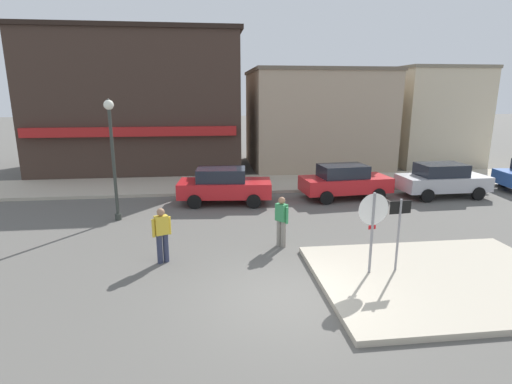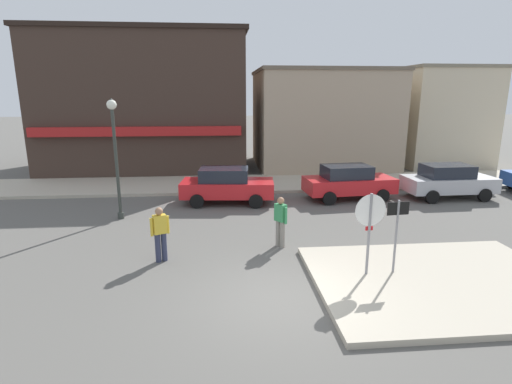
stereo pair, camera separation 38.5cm
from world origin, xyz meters
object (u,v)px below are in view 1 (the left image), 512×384
(parked_car_nearest, at_px, (224,185))
(pedestrian_crossing_near, at_px, (162,234))
(lamp_post, at_px, (112,143))
(stop_sign, at_px, (373,223))
(parked_car_third, at_px, (442,180))
(parked_car_second, at_px, (345,181))
(pedestrian_crossing_far, at_px, (281,220))
(one_way_sign, at_px, (399,228))

(parked_car_nearest, height_order, pedestrian_crossing_near, pedestrian_crossing_near)
(lamp_post, bearing_deg, stop_sign, -37.85)
(lamp_post, height_order, parked_car_third, lamp_post)
(stop_sign, height_order, parked_car_nearest, stop_sign)
(pedestrian_crossing_near, bearing_deg, parked_car_third, 26.70)
(parked_car_nearest, bearing_deg, parked_car_second, 1.91)
(lamp_post, distance_m, parked_car_third, 14.56)
(parked_car_nearest, xyz_separation_m, parked_car_second, (5.52, 0.18, 0.00))
(pedestrian_crossing_near, bearing_deg, pedestrian_crossing_far, 12.81)
(pedestrian_crossing_near, bearing_deg, parked_car_second, 40.15)
(lamp_post, height_order, pedestrian_crossing_far, lamp_post)
(pedestrian_crossing_near, bearing_deg, lamp_post, 116.59)
(parked_car_nearest, relative_size, parked_car_third, 1.02)
(lamp_post, relative_size, parked_car_nearest, 1.10)
(parked_car_third, height_order, pedestrian_crossing_near, pedestrian_crossing_near)
(stop_sign, bearing_deg, parked_car_third, 49.21)
(parked_car_nearest, relative_size, pedestrian_crossing_near, 2.57)
(parked_car_second, bearing_deg, one_way_sign, -99.50)
(pedestrian_crossing_far, bearing_deg, lamp_post, 148.90)
(parked_car_nearest, xyz_separation_m, parked_car_third, (10.14, -0.05, 0.00))
(stop_sign, xyz_separation_m, one_way_sign, (0.74, 0.04, -0.19))
(parked_car_third, height_order, pedestrian_crossing_far, pedestrian_crossing_far)
(stop_sign, relative_size, parked_car_second, 0.56)
(lamp_post, xyz_separation_m, pedestrian_crossing_far, (5.70, -3.44, -2.09))
(parked_car_nearest, bearing_deg, parked_car_third, -0.31)
(lamp_post, distance_m, pedestrian_crossing_far, 6.97)
(one_way_sign, height_order, parked_car_nearest, one_way_sign)
(lamp_post, relative_size, pedestrian_crossing_far, 2.82)
(parked_car_nearest, height_order, parked_car_third, same)
(stop_sign, relative_size, lamp_post, 0.51)
(stop_sign, relative_size, parked_car_nearest, 0.56)
(lamp_post, bearing_deg, one_way_sign, -35.12)
(stop_sign, height_order, parked_car_third, stop_sign)
(one_way_sign, relative_size, parked_car_third, 0.52)
(lamp_post, relative_size, pedestrian_crossing_near, 2.82)
(stop_sign, relative_size, pedestrian_crossing_near, 1.43)
(one_way_sign, distance_m, parked_car_nearest, 8.84)
(one_way_sign, xyz_separation_m, pedestrian_crossing_near, (-6.20, 1.60, -0.46))
(lamp_post, bearing_deg, pedestrian_crossing_near, -63.41)
(parked_car_nearest, distance_m, parked_car_second, 5.52)
(parked_car_second, distance_m, parked_car_third, 4.63)
(stop_sign, distance_m, one_way_sign, 0.76)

